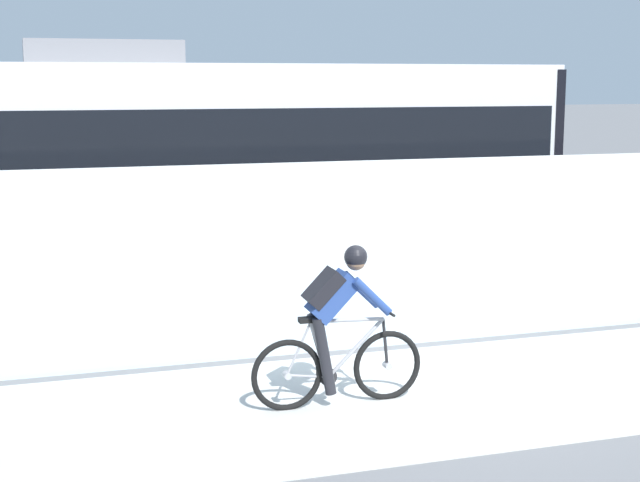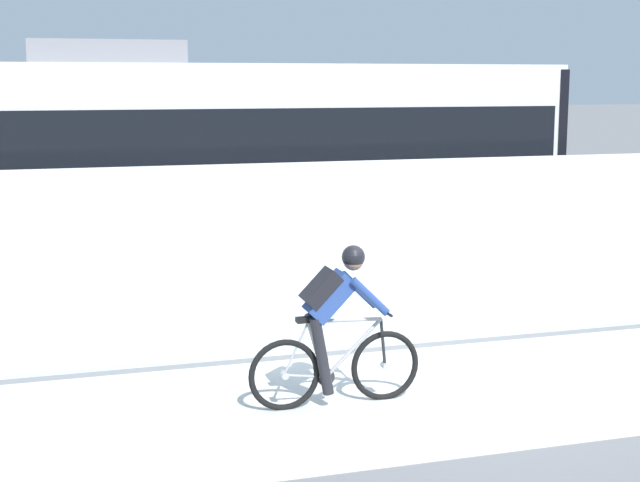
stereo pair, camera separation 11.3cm
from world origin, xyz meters
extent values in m
plane|color=slate|center=(0.00, 0.00, 0.00)|extent=(200.00, 200.00, 0.00)
cube|color=beige|center=(0.00, 0.00, 0.01)|extent=(32.00, 3.20, 0.01)
cube|color=silver|center=(0.00, 1.85, 0.53)|extent=(32.00, 0.05, 1.05)
cube|color=silver|center=(0.00, 3.65, 1.05)|extent=(32.00, 0.36, 2.09)
cube|color=#595654|center=(0.00, 6.13, 0.00)|extent=(32.00, 0.08, 0.01)
cube|color=#595654|center=(0.00, 7.57, 0.00)|extent=(32.00, 0.08, 0.01)
cube|color=silver|center=(-0.98, 6.85, 1.90)|extent=(11.00, 2.50, 3.10)
cube|color=black|center=(-0.98, 6.85, 2.25)|extent=(10.56, 2.54, 1.04)
cube|color=#4C4C51|center=(-0.98, 6.85, 0.53)|extent=(10.78, 2.53, 0.28)
cube|color=slate|center=(-2.96, 6.85, 3.63)|extent=(2.40, 1.10, 0.36)
cube|color=#232326|center=(-4.50, 6.85, 0.36)|extent=(1.40, 1.88, 0.20)
cylinder|color=black|center=(-4.50, 6.13, 0.30)|extent=(0.60, 0.10, 0.60)
cylinder|color=black|center=(-4.50, 7.57, 0.30)|extent=(0.60, 0.10, 0.60)
cube|color=#232326|center=(2.54, 6.85, 0.36)|extent=(1.40, 1.88, 0.20)
cylinder|color=black|center=(2.54, 6.13, 0.30)|extent=(0.60, 0.10, 0.60)
cylinder|color=black|center=(2.54, 7.57, 0.30)|extent=(0.60, 0.10, 0.60)
cube|color=black|center=(4.47, 6.85, 1.90)|extent=(0.16, 2.54, 2.94)
torus|color=black|center=(-0.87, 0.00, 0.36)|extent=(0.72, 0.06, 0.72)
cylinder|color=#99999E|center=(-0.87, 0.00, 0.36)|extent=(0.07, 0.10, 0.07)
torus|color=black|center=(-1.92, 0.00, 0.36)|extent=(0.72, 0.06, 0.72)
cylinder|color=#99999E|center=(-1.92, 0.00, 0.36)|extent=(0.07, 0.10, 0.07)
cylinder|color=#99999E|center=(-1.20, 0.00, 0.57)|extent=(0.60, 0.04, 0.58)
cylinder|color=#99999E|center=(-1.58, 0.00, 0.59)|extent=(0.22, 0.04, 0.59)
cylinder|color=#99999E|center=(-1.29, 0.00, 0.86)|extent=(0.76, 0.04, 0.07)
cylinder|color=#99999E|center=(-1.70, 0.00, 0.33)|extent=(0.43, 0.03, 0.09)
cylinder|color=#99999E|center=(-1.79, 0.00, 0.62)|extent=(0.27, 0.02, 0.53)
cylinder|color=black|center=(-0.89, 0.00, 0.60)|extent=(0.08, 0.03, 0.49)
cube|color=black|center=(-1.67, 0.00, 0.90)|extent=(0.24, 0.10, 0.05)
cylinder|color=black|center=(-0.92, 0.00, 0.95)|extent=(0.03, 0.58, 0.03)
cylinder|color=#262628|center=(-1.49, 0.00, 0.30)|extent=(0.18, 0.02, 0.18)
cube|color=navy|center=(-1.45, 0.00, 1.11)|extent=(0.50, 0.28, 0.51)
cube|color=black|center=(-1.55, 0.00, 1.21)|extent=(0.38, 0.30, 0.38)
sphere|color=#997051|center=(-1.21, 0.00, 1.46)|extent=(0.20, 0.20, 0.20)
sphere|color=black|center=(-1.21, 0.00, 1.49)|extent=(0.23, 0.23, 0.23)
cylinder|color=navy|center=(-1.09, -0.16, 1.12)|extent=(0.41, 0.08, 0.41)
cylinder|color=navy|center=(-1.09, 0.16, 1.12)|extent=(0.41, 0.08, 0.41)
cylinder|color=black|center=(-1.56, -0.09, 0.55)|extent=(0.25, 0.11, 0.79)
cylinder|color=black|center=(-1.56, 0.09, 0.69)|extent=(0.25, 0.11, 0.52)
camera|label=1|loc=(-4.30, -8.55, 3.20)|focal=53.15mm
camera|label=2|loc=(-4.19, -8.58, 3.20)|focal=53.15mm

